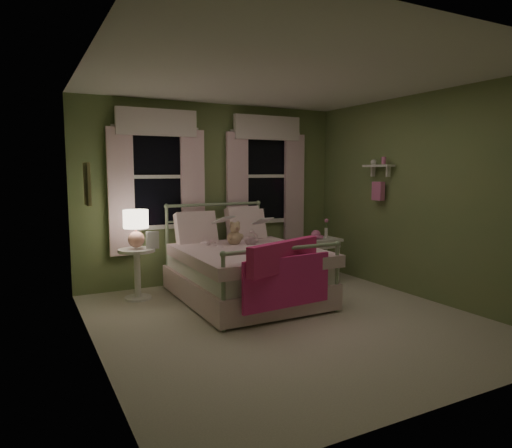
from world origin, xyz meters
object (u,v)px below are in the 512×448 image
bed (244,270)px  nightstand_right (321,245)px  child_left (210,226)px  teddy_bear (235,235)px  table_lamp (136,225)px  child_right (248,223)px  nightstand_left (137,267)px

bed → nightstand_right: bed is taller
bed → nightstand_right: size_ratio=3.18×
child_left → teddy_bear: (0.28, -0.16, -0.11)m
table_lamp → child_right: bearing=-7.1°
child_left → nightstand_right: 1.73m
nightstand_left → table_lamp: bearing=-90.0°
bed → table_lamp: 1.48m
child_left → nightstand_right: (1.68, -0.15, -0.36)m
table_lamp → bed: bearing=-27.0°
teddy_bear → nightstand_right: bearing=0.4°
child_left → nightstand_left: child_left is taller
child_right → bed: bearing=80.3°
teddy_bear → table_lamp: table_lamp is taller
bed → teddy_bear: (-0.01, 0.27, 0.42)m
child_right → table_lamp: child_right is taller
child_right → teddy_bear: bearing=52.1°
table_lamp → nightstand_right: bearing=-7.3°
teddy_bear → table_lamp: size_ratio=0.66×
bed → table_lamp: size_ratio=4.26×
teddy_bear → nightstand_left: 1.31m
nightstand_left → child_right: bearing=-7.1°
bed → nightstand_left: 1.36m
teddy_bear → nightstand_left: (-1.21, 0.34, -0.37)m
child_right → nightstand_right: child_right is taller
bed → child_left: 0.74m
teddy_bear → nightstand_left: bearing=164.1°
child_right → teddy_bear: 0.35m
child_left → nightstand_left: size_ratio=1.04×
nightstand_right → bed: bearing=-168.6°
teddy_bear → table_lamp: 1.26m
child_right → table_lamp: size_ratio=1.46×
nightstand_left → table_lamp: table_lamp is taller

